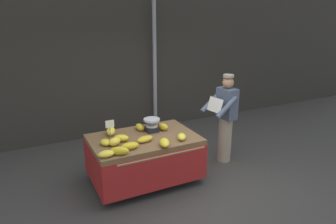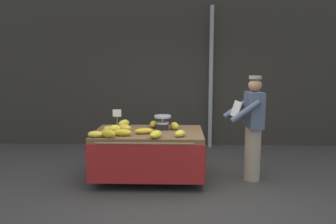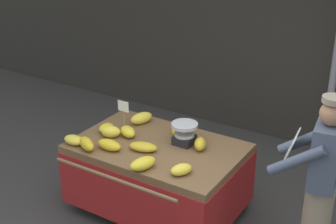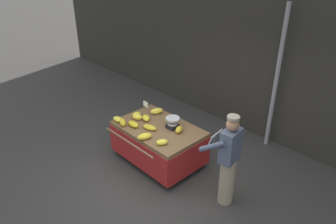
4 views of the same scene
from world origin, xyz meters
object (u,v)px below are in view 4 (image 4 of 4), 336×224
Objects in this scene: banana_bunch_4 at (123,122)px; banana_bunch_11 at (157,111)px; banana_bunch_1 at (162,142)px; banana_bunch_5 at (137,114)px; banana_bunch_3 at (172,120)px; banana_bunch_9 at (145,136)px; banana_cart at (159,136)px; banana_bunch_7 at (137,117)px; banana_bunch_8 at (146,118)px; banana_bunch_2 at (179,130)px; banana_bunch_6 at (118,119)px; vendor_person at (228,160)px; banana_bunch_10 at (150,127)px; banana_bunch_0 at (133,124)px; weighing_scale at (173,123)px; street_pole at (276,80)px; price_sign at (146,106)px.

banana_bunch_11 is at bearing 82.06° from banana_bunch_4.
banana_bunch_1 is 1.09× the size of banana_bunch_5.
banana_bunch_9 is at bearing -83.80° from banana_bunch_3.
banana_bunch_7 is (-0.53, -0.11, 0.27)m from banana_cart.
banana_bunch_5 is at bearing 147.93° from banana_bunch_7.
banana_bunch_5 is at bearing -172.30° from banana_bunch_8.
banana_bunch_6 is at bearing -153.11° from banana_bunch_2.
banana_bunch_1 is at bearing -37.17° from banana_bunch_11.
banana_cart is 0.61m from banana_bunch_7.
vendor_person reaches higher than banana_bunch_2.
banana_bunch_1 is at bearing -160.64° from vendor_person.
banana_bunch_0 is at bearing -152.41° from banana_bunch_10.
banana_bunch_1 is 0.38m from banana_bunch_9.
weighing_scale reaches higher than banana_cart.
banana_bunch_11 is at bearing 100.74° from banana_bunch_8.
banana_bunch_4 is at bearing -123.50° from street_pole.
banana_bunch_4 reaches higher than banana_bunch_10.
price_sign is 1.20× the size of banana_bunch_11.
banana_cart is 0.44m from weighing_scale.
weighing_scale is 1.02m from banana_bunch_4.
banana_cart is 5.99× the size of banana_bunch_10.
price_sign is 0.62m from banana_bunch_4.
banana_bunch_3 is (0.59, 0.21, -0.19)m from price_sign.
banana_bunch_2 is at bearing -26.11° from banana_bunch_3.
banana_bunch_8 is at bearing -39.96° from price_sign.
banana_bunch_5 is at bearing 101.37° from banana_bunch_4.
banana_bunch_5 is at bearing -177.23° from banana_cart.
street_pole is at bearing 69.23° from banana_bunch_2.
street_pole is at bearing 102.41° from vendor_person.
price_sign reaches higher than banana_bunch_4.
banana_bunch_7 is (-0.17, 0.24, 0.01)m from banana_bunch_0.
banana_bunch_1 is (0.29, -0.55, -0.07)m from weighing_scale.
street_pole is 2.31m from banana_bunch_2.
vendor_person is (1.74, 0.22, 0.01)m from banana_bunch_10.
banana_bunch_6 is (-0.82, -0.78, -0.01)m from banana_bunch_3.
banana_bunch_2 is at bearing -110.77° from street_pole.
banana_bunch_0 is 0.80m from banana_bunch_3.
banana_bunch_5 is 0.72× the size of banana_bunch_9.
banana_bunch_6 is (-0.11, -0.41, 0.00)m from banana_bunch_5.
banana_bunch_7 reaches higher than banana_cart.
banana_bunch_6 is (-0.39, -0.10, -0.01)m from banana_bunch_0.
banana_bunch_10 is at bearing -127.66° from weighing_scale.
banana_bunch_3 is at bearing 136.33° from weighing_scale.
banana_bunch_8 is 0.83× the size of banana_bunch_9.
banana_bunch_6 is 0.41m from banana_bunch_7.
banana_bunch_9 is at bearing -1.57° from banana_bunch_4.
banana_cart is at bearing -141.34° from weighing_scale.
banana_bunch_6 is 0.80× the size of banana_bunch_10.
banana_cart is 8.59× the size of banana_bunch_7.
banana_cart is 7.58× the size of banana_bunch_8.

